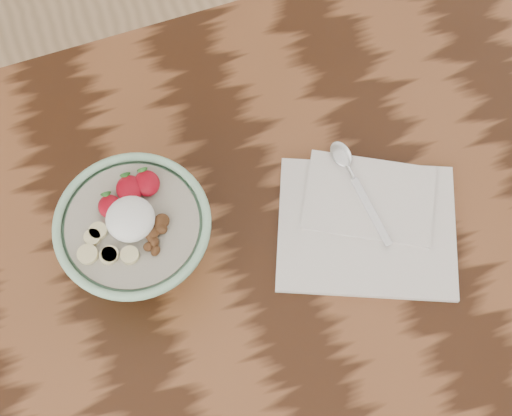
% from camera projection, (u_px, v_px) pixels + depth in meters
% --- Properties ---
extents(table, '(1.60, 0.90, 0.75)m').
position_uv_depth(table, '(273.00, 298.00, 1.03)').
color(table, '#32190C').
rests_on(table, ground).
extents(breakfast_bowl, '(0.19, 0.19, 0.13)m').
position_uv_depth(breakfast_bowl, '(137.00, 235.00, 0.90)').
color(breakfast_bowl, '#94C7A2').
rests_on(breakfast_bowl, table).
extents(napkin, '(0.30, 0.27, 0.01)m').
position_uv_depth(napkin, '(367.00, 221.00, 0.97)').
color(napkin, white).
rests_on(napkin, table).
extents(spoon, '(0.03, 0.17, 0.01)m').
position_uv_depth(spoon, '(348.00, 168.00, 0.99)').
color(spoon, silver).
rests_on(spoon, napkin).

